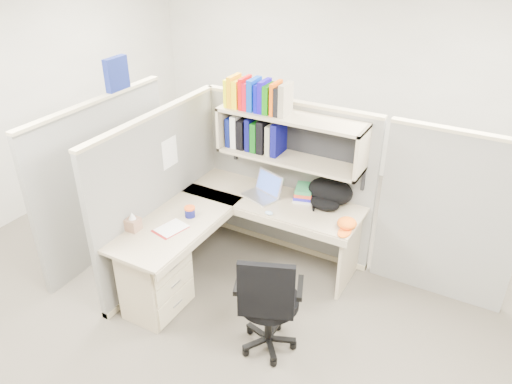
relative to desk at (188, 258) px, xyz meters
The scene contains 14 objects.
ground 0.66m from the desk, 35.01° to the left, with size 6.00×6.00×0.00m, color #3A352D.
room_shell 1.28m from the desk, 35.01° to the left, with size 6.00×6.00×6.00m.
cubicle 0.88m from the desk, 86.86° to the left, with size 3.79×1.84×1.95m.
desk is the anchor object (origin of this frame).
laptop 0.97m from the desk, 71.10° to the left, with size 0.33×0.33×0.24m, color #B6B5BA, non-canonical shape.
backpack 1.42m from the desk, 47.79° to the left, with size 0.43×0.33×0.26m, color black, non-canonical shape.
orange_cap 1.45m from the desk, 31.24° to the left, with size 0.17×0.20×0.09m, color orange, non-canonical shape.
snack_canister 0.42m from the desk, 116.30° to the left, with size 0.10×0.10×0.10m.
tissue_box 0.59m from the desk, 153.99° to the right, with size 0.11×0.11×0.18m, color #996F56, non-canonical shape.
mouse 0.84m from the desk, 49.87° to the left, with size 0.08×0.05×0.03m, color #9ABBDA.
paper_cup 1.14m from the desk, 69.48° to the left, with size 0.08×0.08×0.11m, color white.
book_stack 1.27m from the desk, 57.30° to the left, with size 0.19×0.25×0.12m, color gray, non-canonical shape.
loose_paper 0.32m from the desk, behind, with size 0.19×0.26×0.00m, color white, non-canonical shape.
task_chair 0.97m from the desk, 14.19° to the right, with size 0.58×0.54×1.01m.
Camera 1 is at (1.88, -3.14, 3.13)m, focal length 35.00 mm.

